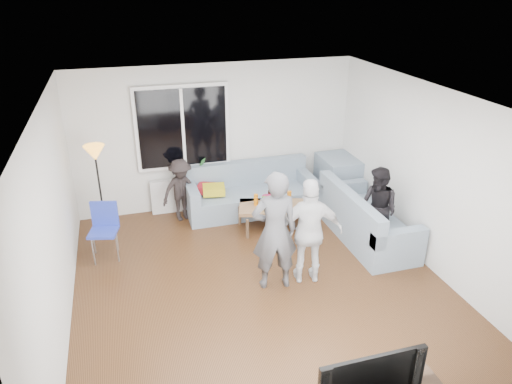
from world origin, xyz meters
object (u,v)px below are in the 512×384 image
object	(u,v)px
sofa_back_section	(251,189)
sofa_right_section	(368,215)
coffee_table	(272,216)
spectator_right	(378,209)
side_chair	(104,233)
player_right	(310,232)
spectator_back	(181,190)
player_left	(275,231)
floor_lamp	(101,193)
television	(366,374)

from	to	relation	value
sofa_back_section	sofa_right_section	world-z (taller)	same
coffee_table	spectator_right	distance (m)	1.79
sofa_right_section	sofa_back_section	bearing A→B (deg)	45.60
sofa_back_section	side_chair	bearing A→B (deg)	-160.25
player_right	spectator_back	bearing A→B (deg)	-46.87
coffee_table	player_right	size ratio (longest dim) A/B	0.72
player_left	spectator_back	xyz separation A→B (m)	(-0.91, 2.34, -0.29)
spectator_right	player_right	bearing A→B (deg)	-84.71
side_chair	floor_lamp	size ratio (longest dim) A/B	0.55
television	side_chair	bearing A→B (deg)	120.24
television	sofa_back_section	bearing A→B (deg)	86.53
coffee_table	player_right	world-z (taller)	player_right
side_chair	sofa_right_section	bearing A→B (deg)	5.95
player_right	television	bearing A→B (deg)	91.08
spectator_right	spectator_back	bearing A→B (deg)	-139.52
spectator_right	television	size ratio (longest dim) A/B	1.32
sofa_back_section	player_left	distance (m)	2.37
sofa_right_section	coffee_table	size ratio (longest dim) A/B	1.82
coffee_table	floor_lamp	size ratio (longest dim) A/B	0.71
player_left	spectator_back	size ratio (longest dim) A/B	1.53
television	coffee_table	bearing A→B (deg)	83.44
floor_lamp	television	xyz separation A→B (m)	(2.25, -4.55, -0.05)
spectator_right	spectator_back	distance (m)	3.30
sofa_back_section	coffee_table	size ratio (longest dim) A/B	2.09
spectator_right	spectator_back	xyz separation A→B (m)	(-2.76, 1.81, -0.10)
coffee_table	player_left	bearing A→B (deg)	-107.22
sofa_right_section	spectator_right	distance (m)	0.36
floor_lamp	spectator_right	world-z (taller)	floor_lamp
player_right	coffee_table	bearing A→B (deg)	-77.85
floor_lamp	player_right	xyz separation A→B (m)	(2.72, -2.09, -0.02)
sofa_right_section	player_right	bearing A→B (deg)	121.06
sofa_right_section	television	bearing A→B (deg)	150.90
player_left	player_right	distance (m)	0.51
sofa_right_section	player_left	bearing A→B (deg)	113.57
side_chair	player_left	xyz separation A→B (m)	(2.22, -1.40, 0.42)
player_left	television	distance (m)	2.47
side_chair	television	world-z (taller)	television
television	player_right	bearing A→B (deg)	79.12
player_right	television	distance (m)	2.50
spectator_right	television	world-z (taller)	spectator_right
player_right	spectator_back	xyz separation A→B (m)	(-1.42, 2.34, -0.21)
side_chair	player_right	world-z (taller)	player_right
side_chair	spectator_right	xyz separation A→B (m)	(4.07, -0.87, 0.23)
floor_lamp	player_left	size ratio (longest dim) A/B	0.92
side_chair	spectator_right	distance (m)	4.17
sofa_back_section	player_left	xyz separation A→B (m)	(-0.32, -2.31, 0.42)
sofa_right_section	floor_lamp	size ratio (longest dim) A/B	1.28
player_right	spectator_right	bearing A→B (deg)	-146.40
television	spectator_right	bearing A→B (deg)	58.70
coffee_table	player_right	distance (m)	1.70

